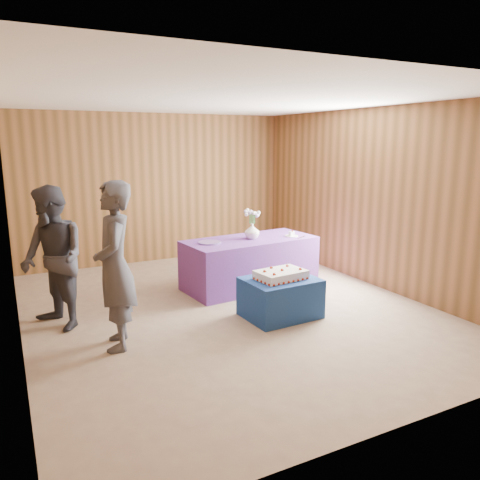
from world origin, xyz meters
TOP-DOWN VIEW (x-y plane):
  - ground at (0.00, 0.00)m, footprint 6.00×6.00m
  - room_shell at (0.00, 0.00)m, footprint 5.04×6.04m
  - cake_table at (0.49, -0.54)m, footprint 0.93×0.74m
  - serving_table at (0.74, 0.75)m, footprint 2.08×1.08m
  - sheet_cake at (0.49, -0.55)m, footprint 0.67×0.50m
  - vase at (0.78, 0.75)m, footprint 0.29×0.29m
  - flower_spray at (0.78, 0.75)m, footprint 0.25×0.24m
  - platter at (0.08, 0.75)m, footprint 0.37×0.37m
  - plate at (1.41, 0.63)m, footprint 0.22×0.22m
  - cake_slice at (1.41, 0.63)m, footprint 0.08×0.07m
  - knife at (1.50, 0.48)m, footprint 0.24×0.14m
  - guest_left at (-1.55, -0.50)m, footprint 0.56×0.73m
  - guest_right at (-2.08, 0.35)m, footprint 0.92×1.02m

SIDE VIEW (x-z plane):
  - ground at x=0.00m, z-range 0.00..0.00m
  - cake_table at x=0.49m, z-range 0.00..0.50m
  - serving_table at x=0.74m, z-range 0.00..0.75m
  - sheet_cake at x=0.49m, z-range 0.48..0.63m
  - knife at x=1.50m, z-range 0.75..0.75m
  - plate at x=1.41m, z-range 0.75..0.76m
  - platter at x=0.08m, z-range 0.75..0.77m
  - cake_slice at x=1.41m, z-range 0.75..0.84m
  - guest_right at x=-2.08m, z-range 0.00..1.71m
  - vase at x=0.78m, z-range 0.75..0.98m
  - guest_left at x=-1.55m, z-range 0.00..1.81m
  - flower_spray at x=0.78m, z-range 1.05..1.24m
  - room_shell at x=0.00m, z-range 0.44..3.16m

